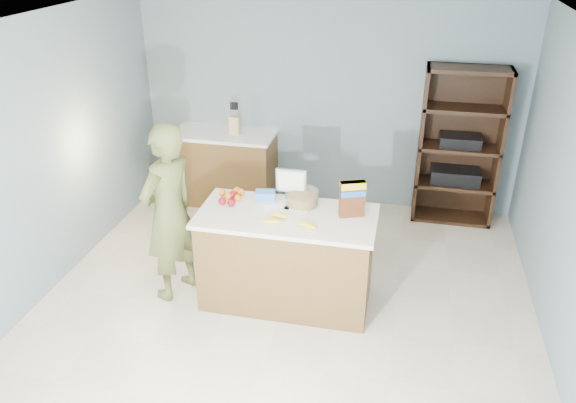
% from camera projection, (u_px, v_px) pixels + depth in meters
% --- Properties ---
extents(floor, '(4.50, 5.00, 0.02)m').
position_uv_depth(floor, '(280.00, 319.00, 5.01)').
color(floor, beige).
rests_on(floor, ground).
extents(walls, '(4.52, 5.02, 2.51)m').
position_uv_depth(walls, '(278.00, 145.00, 4.27)').
color(walls, slate).
rests_on(walls, ground).
extents(counter_peninsula, '(1.56, 0.76, 0.90)m').
position_uv_depth(counter_peninsula, '(287.00, 262.00, 5.08)').
color(counter_peninsula, brown).
rests_on(counter_peninsula, ground).
extents(back_cabinet, '(1.24, 0.62, 0.90)m').
position_uv_depth(back_cabinet, '(225.00, 167.00, 6.96)').
color(back_cabinet, brown).
rests_on(back_cabinet, ground).
extents(shelving_unit, '(0.90, 0.40, 1.80)m').
position_uv_depth(shelving_unit, '(458.00, 148.00, 6.38)').
color(shelving_unit, black).
rests_on(shelving_unit, ground).
extents(person, '(0.60, 0.72, 1.68)m').
position_uv_depth(person, '(169.00, 213.00, 5.01)').
color(person, '#50572A').
rests_on(person, ground).
extents(knife_block, '(0.12, 0.10, 0.31)m').
position_uv_depth(knife_block, '(235.00, 125.00, 6.66)').
color(knife_block, tan).
rests_on(knife_block, back_cabinet).
extents(envelopes, '(0.40, 0.16, 0.00)m').
position_uv_depth(envelopes, '(287.00, 208.00, 4.97)').
color(envelopes, white).
rests_on(envelopes, counter_peninsula).
extents(bananas, '(0.48, 0.21, 0.04)m').
position_uv_depth(bananas, '(291.00, 222.00, 4.71)').
color(bananas, yellow).
rests_on(bananas, counter_peninsula).
extents(apples, '(0.16, 0.23, 0.07)m').
position_uv_depth(apples, '(229.00, 200.00, 5.05)').
color(apples, maroon).
rests_on(apples, counter_peninsula).
extents(oranges, '(0.24, 0.22, 0.06)m').
position_uv_depth(oranges, '(233.00, 194.00, 5.16)').
color(oranges, orange).
rests_on(oranges, counter_peninsula).
extents(blue_carton, '(0.20, 0.15, 0.08)m').
position_uv_depth(blue_carton, '(265.00, 195.00, 5.11)').
color(blue_carton, blue).
rests_on(blue_carton, counter_peninsula).
extents(salad_bowl, '(0.30, 0.30, 0.13)m').
position_uv_depth(salad_bowl, '(302.00, 199.00, 5.01)').
color(salad_bowl, '#267219').
rests_on(salad_bowl, counter_peninsula).
extents(tv, '(0.28, 0.12, 0.28)m').
position_uv_depth(tv, '(291.00, 182.00, 5.09)').
color(tv, silver).
rests_on(tv, counter_peninsula).
extents(cereal_box, '(0.23, 0.15, 0.32)m').
position_uv_depth(cereal_box, '(352.00, 196.00, 4.76)').
color(cereal_box, '#592B14').
rests_on(cereal_box, counter_peninsula).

